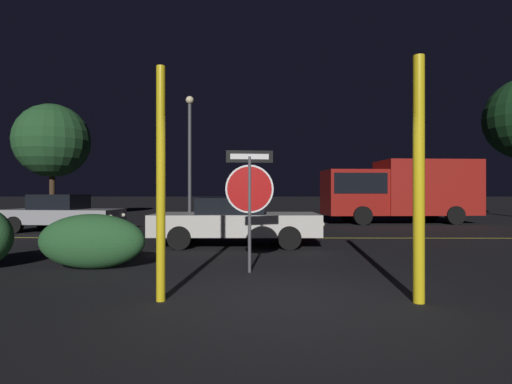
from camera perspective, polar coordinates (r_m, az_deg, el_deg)
ground_plane at (r=5.48m, az=4.83°, el=-15.45°), size 260.00×260.00×0.00m
road_center_stripe at (r=12.82m, az=2.41°, el=-6.56°), size 39.61×0.12×0.01m
stop_sign at (r=7.24m, az=-0.93°, el=0.54°), size 0.88×0.11×2.22m
yellow_pole_left at (r=5.49m, az=-13.44°, el=1.19°), size 0.12×0.12×3.15m
yellow_pole_right at (r=5.67m, az=22.24°, el=1.71°), size 0.15×0.15×3.26m
hedge_bush_1 at (r=8.26m, az=-22.40°, el=-6.53°), size 2.03×0.82×1.04m
passing_car_1 at (r=16.56m, az=-25.98°, el=-2.71°), size 4.40×2.12×1.38m
passing_car_2 at (r=11.07m, az=-2.98°, el=-4.09°), size 4.62×2.08×1.31m
delivery_truck at (r=20.12m, az=19.54°, el=0.41°), size 7.24×2.90×2.97m
street_lamp at (r=18.92m, az=-9.45°, el=6.40°), size 0.37×0.37×5.94m
tree_0 at (r=26.56m, az=-27.09°, el=6.52°), size 4.29×4.29×6.65m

